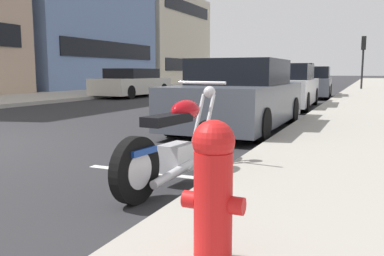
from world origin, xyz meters
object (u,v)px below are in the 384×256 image
object	(u,v)px
crossing_truck	(292,74)
car_opposite_curb	(132,83)
traffic_signal_near_corner	(363,51)
parked_car_far_down_curb	(240,97)
parked_car_mid_block	(311,83)
fire_hydrant	(213,188)
parked_motorcycle	(178,146)
parked_car_across_street	(285,87)

from	to	relation	value
crossing_truck	car_opposite_curb	size ratio (longest dim) A/B	1.16
crossing_truck	traffic_signal_near_corner	xyz separation A→B (m)	(-11.91, -6.54, 1.50)
parked_car_far_down_curb	parked_car_mid_block	distance (m)	11.55
parked_car_mid_block	fire_hydrant	world-z (taller)	parked_car_mid_block
parked_motorcycle	car_opposite_curb	xyz separation A→B (m)	(13.21, 8.86, 0.23)
parked_car_far_down_curb	fire_hydrant	xyz separation A→B (m)	(-6.25, -1.77, -0.11)
car_opposite_curb	traffic_signal_near_corner	distance (m)	15.29
crossing_truck	car_opposite_curb	world-z (taller)	crossing_truck
crossing_truck	fire_hydrant	xyz separation A→B (m)	(-38.21, -6.32, -0.47)
crossing_truck	fire_hydrant	world-z (taller)	crossing_truck
parked_car_across_street	parked_car_mid_block	size ratio (longest dim) A/B	1.12
parked_car_far_down_curb	crossing_truck	xyz separation A→B (m)	(31.96, 4.54, 0.36)
traffic_signal_near_corner	parked_car_mid_block	bearing A→B (deg)	166.58
parked_motorcycle	parked_car_mid_block	distance (m)	15.98
parked_car_far_down_curb	car_opposite_curb	size ratio (longest dim) A/B	0.95
parked_motorcycle	parked_car_across_street	distance (m)	10.16
parked_car_mid_block	parked_motorcycle	bearing A→B (deg)	178.93
parked_motorcycle	traffic_signal_near_corner	distance (m)	24.59
parked_car_far_down_curb	car_opposite_curb	world-z (taller)	parked_car_far_down_curb
car_opposite_curb	parked_car_mid_block	bearing A→B (deg)	109.05
parked_car_far_down_curb	crossing_truck	size ratio (longest dim) A/B	0.82
parked_motorcycle	traffic_signal_near_corner	bearing A→B (deg)	2.91
parked_car_mid_block	fire_hydrant	distance (m)	17.89
parked_car_across_street	fire_hydrant	world-z (taller)	parked_car_across_street
traffic_signal_near_corner	parked_motorcycle	bearing A→B (deg)	176.90
parked_motorcycle	parked_car_mid_block	size ratio (longest dim) A/B	0.50
parked_car_across_street	parked_car_mid_block	world-z (taller)	parked_car_across_street
fire_hydrant	crossing_truck	bearing A→B (deg)	9.39
parked_motorcycle	fire_hydrant	size ratio (longest dim) A/B	2.55
car_opposite_curb	traffic_signal_near_corner	size ratio (longest dim) A/B	1.42
parked_car_far_down_curb	car_opposite_curb	xyz separation A→B (m)	(8.79, 8.19, -0.03)
parked_motorcycle	traffic_signal_near_corner	world-z (taller)	traffic_signal_near_corner
parked_car_across_street	car_opposite_curb	world-z (taller)	parked_car_across_street
fire_hydrant	traffic_signal_near_corner	size ratio (longest dim) A/B	0.25
traffic_signal_near_corner	crossing_truck	bearing A→B (deg)	28.77
car_opposite_curb	traffic_signal_near_corner	bearing A→B (deg)	138.25
parked_car_across_street	car_opposite_curb	size ratio (longest dim) A/B	1.01
parked_car_far_down_curb	parked_car_mid_block	world-z (taller)	parked_car_far_down_curb
parked_car_mid_block	car_opposite_curb	size ratio (longest dim) A/B	0.90
traffic_signal_near_corner	parked_car_far_down_curb	bearing A→B (deg)	174.32
parked_motorcycle	car_opposite_curb	bearing A→B (deg)	39.86
parked_car_far_down_curb	crossing_truck	world-z (taller)	crossing_truck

